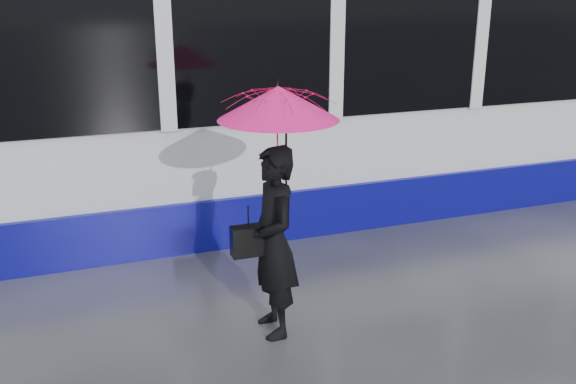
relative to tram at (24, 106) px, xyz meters
name	(u,v)px	position (x,y,z in m)	size (l,w,h in m)	color
ground	(261,292)	(2.14, -2.50, -1.64)	(90.00, 90.00, 0.00)	#28282C
rails	(206,214)	(2.14, 0.00, -1.63)	(34.00, 1.51, 0.02)	#3F3D38
tram	(24,106)	(0.00, 0.00, 0.00)	(26.00, 2.56, 3.35)	white
woman	(274,243)	(2.02, -3.26, -0.77)	(0.63, 0.41, 1.73)	black
umbrella	(278,127)	(2.07, -3.26, 0.26)	(1.02, 1.02, 1.17)	#FB158D
handbag	(249,241)	(1.80, -3.24, -0.73)	(0.31, 0.14, 0.45)	black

